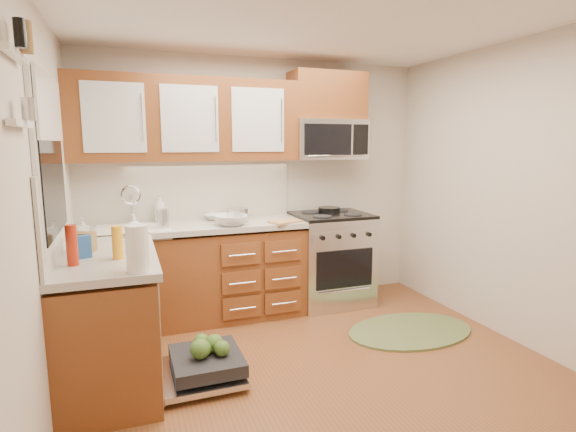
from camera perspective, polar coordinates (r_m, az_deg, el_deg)
name	(u,v)px	position (r m, az deg, el deg)	size (l,w,h in m)	color
floor	(330,379)	(3.42, 5.29, -19.94)	(3.50, 3.50, 0.00)	brown
ceiling	(335,8)	(3.10, 6.05, 24.82)	(3.50, 3.50, 0.00)	white
wall_back	(259,184)	(4.64, -3.76, 4.10)	(3.50, 0.04, 2.50)	beige
wall_left	(37,221)	(2.76, -29.24, -0.59)	(0.04, 3.50, 2.50)	beige
wall_right	(530,196)	(4.09, 28.38, 2.30)	(0.04, 3.50, 2.50)	beige
base_cabinet_back	(195,276)	(4.36, -11.77, -7.48)	(2.05, 0.60, 0.85)	brown
base_cabinet_left	(110,323)	(3.45, -21.72, -12.51)	(0.60, 1.25, 0.85)	brown
countertop_back	(193,227)	(4.24, -11.96, -1.36)	(2.07, 0.64, 0.05)	#ADA99E
countertop_left	(107,257)	(3.31, -22.03, -4.82)	(0.64, 1.27, 0.05)	#ADA99E
backsplash_back	(188,190)	(4.48, -12.64, 3.20)	(2.05, 0.02, 0.57)	#B2AEA0
backsplash_left	(55,214)	(3.28, -27.52, 0.21)	(0.02, 1.25, 0.57)	#B2AEA0
upper_cabinets	(187,120)	(4.31, -12.67, 11.82)	(2.05, 0.35, 0.75)	brown
cabinet_over_mw	(327,96)	(4.72, 4.97, 14.92)	(0.76, 0.35, 0.47)	brown
range	(331,258)	(4.72, 5.43, -5.39)	(0.76, 0.64, 0.95)	silver
microwave	(327,140)	(4.68, 5.02, 9.64)	(0.76, 0.38, 0.40)	silver
sink	(134,242)	(4.20, -18.99, -3.15)	(0.62, 0.50, 0.26)	white
dishwasher	(201,367)	(3.40, -10.96, -18.32)	(0.70, 0.60, 0.20)	silver
window	(50,162)	(3.22, -28.02, 6.13)	(0.03, 1.05, 1.05)	white
window_blind	(50,108)	(3.22, -28.03, 12.02)	(0.02, 0.96, 0.40)	white
shelf_upper	(14,54)	(2.41, -31.41, 17.15)	(0.04, 0.40, 0.03)	white
shelf_lower	(21,124)	(2.38, -30.79, 10.02)	(0.04, 0.40, 0.03)	white
rug	(410,331)	(4.28, 15.25, -13.87)	(1.17, 0.76, 0.02)	#5F6C3D
skillet	(329,209)	(4.77, 5.25, 0.85)	(0.23, 0.23, 0.04)	black
stock_pot	(237,215)	(4.29, -6.47, 0.11)	(0.21, 0.21, 0.13)	silver
cutting_board	(285,222)	(4.22, -0.36, -0.72)	(0.28, 0.18, 0.02)	#AA794E
canister	(163,219)	(4.07, -15.60, -0.35)	(0.11, 0.11, 0.17)	silver
paper_towel_roll	(137,249)	(2.74, -18.60, -3.96)	(0.13, 0.13, 0.28)	white
mustard_bottle	(117,242)	(3.10, -20.84, -3.16)	(0.07, 0.07, 0.21)	#FAAA1B
red_bottle	(72,245)	(3.03, -25.75, -3.38)	(0.07, 0.07, 0.25)	#AC250E
wooden_box	(84,242)	(3.39, -24.45, -3.05)	(0.13, 0.10, 0.13)	brown
blue_carton	(83,247)	(3.21, -24.60, -3.58)	(0.09, 0.06, 0.15)	#2459AB
bowl_a	(218,217)	(4.43, -8.92, -0.10)	(0.24, 0.24, 0.06)	#999999
bowl_b	(231,220)	(4.11, -7.25, -0.54)	(0.30, 0.30, 0.09)	#999999
cup	(244,213)	(4.53, -5.58, 0.41)	(0.12, 0.12, 0.09)	#999999
soap_bottle_a	(160,208)	(4.38, -15.96, 0.94)	(0.10, 0.10, 0.27)	#999999
soap_bottle_b	(83,229)	(3.78, -24.64, -1.54)	(0.08, 0.08, 0.18)	#999999
soap_bottle_c	(133,226)	(3.79, -19.03, -1.17)	(0.14, 0.14, 0.18)	#999999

